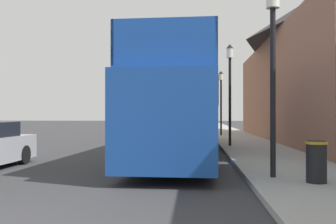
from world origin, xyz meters
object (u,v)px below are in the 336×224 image
at_px(parked_car_ahead_of_bus, 196,131).
at_px(lamp_post_second, 230,76).
at_px(litter_bin, 316,160).
at_px(lamp_post_nearest, 273,41).
at_px(lamp_post_third, 221,91).
at_px(tour_bus, 182,111).

distance_m(parked_car_ahead_of_bus, lamp_post_second, 4.66).
relative_size(parked_car_ahead_of_bus, litter_bin, 4.51).
bearing_deg(litter_bin, parked_car_ahead_of_bus, 100.90).
height_order(lamp_post_nearest, litter_bin, lamp_post_nearest).
bearing_deg(lamp_post_third, lamp_post_nearest, -90.10).
distance_m(lamp_post_nearest, lamp_post_third, 18.88).
xyz_separation_m(tour_bus, parked_car_ahead_of_bus, (0.52, 7.99, -1.03)).
xyz_separation_m(lamp_post_second, lamp_post_third, (0.21, 9.44, -0.16)).
distance_m(lamp_post_nearest, litter_bin, 2.98).
distance_m(tour_bus, litter_bin, 6.46).
relative_size(lamp_post_second, lamp_post_third, 1.06).
distance_m(tour_bus, parked_car_ahead_of_bus, 8.08).
relative_size(tour_bus, lamp_post_third, 2.50).
height_order(lamp_post_second, litter_bin, lamp_post_second).
xyz_separation_m(lamp_post_nearest, lamp_post_second, (-0.18, 9.44, 0.10)).
bearing_deg(parked_car_ahead_of_bus, lamp_post_second, -61.79).
height_order(lamp_post_third, litter_bin, lamp_post_third).
relative_size(lamp_post_second, litter_bin, 5.30).
bearing_deg(lamp_post_third, lamp_post_second, -91.28).
height_order(parked_car_ahead_of_bus, litter_bin, parked_car_ahead_of_bus).
xyz_separation_m(lamp_post_second, litter_bin, (0.98, -10.17, -2.87)).
bearing_deg(litter_bin, lamp_post_nearest, 137.59).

